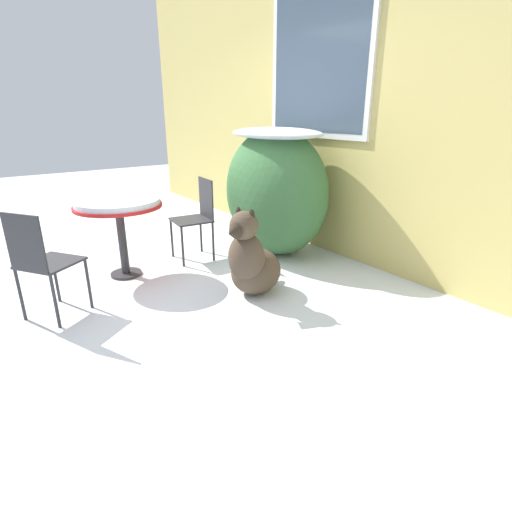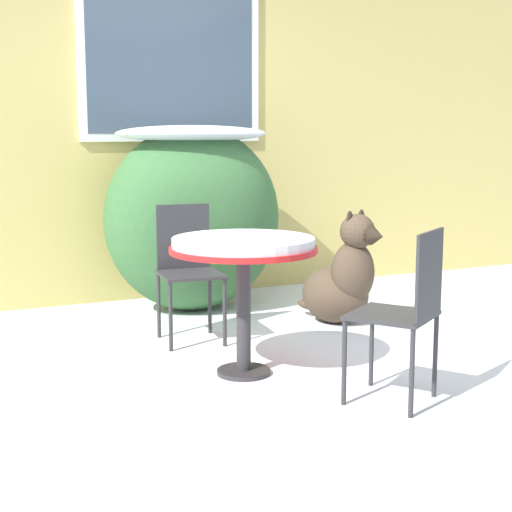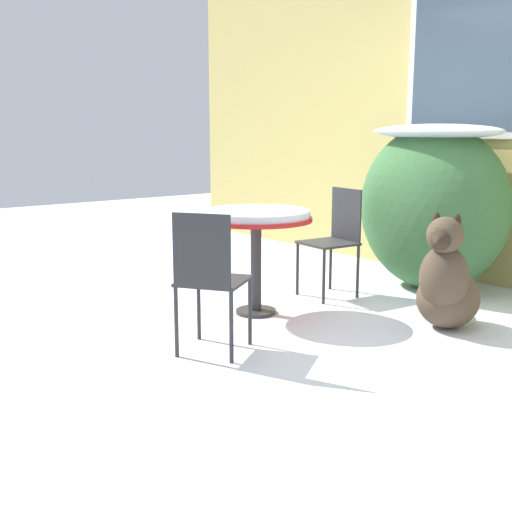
% 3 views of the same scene
% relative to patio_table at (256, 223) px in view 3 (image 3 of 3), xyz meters
% --- Properties ---
extents(ground_plane, '(16.00, 16.00, 0.00)m').
position_rel_patio_table_xyz_m(ground_plane, '(0.34, -0.04, -0.66)').
color(ground_plane, silver).
extents(house_wall, '(8.00, 0.10, 3.35)m').
position_rel_patio_table_xyz_m(house_wall, '(0.34, 2.16, 1.04)').
color(house_wall, tan).
rests_on(house_wall, ground_plane).
extents(shrub_left, '(1.32, 0.94, 1.36)m').
position_rel_patio_table_xyz_m(shrub_left, '(0.32, 1.60, 0.06)').
color(shrub_left, '#386638').
rests_on(shrub_left, ground_plane).
extents(patio_table, '(0.80, 0.80, 0.75)m').
position_rel_patio_table_xyz_m(patio_table, '(0.00, 0.00, 0.00)').
color(patio_table, '#2D2D30').
rests_on(patio_table, ground_plane).
extents(patio_chair_near_table, '(0.41, 0.41, 0.85)m').
position_rel_patio_table_xyz_m(patio_chair_near_table, '(-0.02, 0.81, -0.18)').
color(patio_chair_near_table, '#2D2D30').
rests_on(patio_chair_near_table, ground_plane).
extents(patio_chair_far_side, '(0.52, 0.52, 0.85)m').
position_rel_patio_table_xyz_m(patio_chair_far_side, '(0.51, -0.75, -0.18)').
color(patio_chair_far_side, '#2D2D30').
rests_on(patio_chair_far_side, ground_plane).
extents(dog, '(0.56, 0.72, 0.79)m').
position_rel_patio_table_xyz_m(dog, '(1.08, 0.75, -0.36)').
color(dog, '#4C3D2D').
rests_on(dog, ground_plane).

